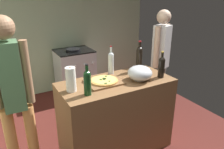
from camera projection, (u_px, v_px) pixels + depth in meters
name	position (u px, v px, depth m)	size (l,w,h in m)	color
ground_plane	(86.00, 125.00, 3.36)	(3.96, 3.49, 0.02)	#511E19
kitchen_wall_rear	(52.00, 25.00, 4.10)	(3.96, 0.10, 2.60)	#99A889
counter	(116.00, 116.00, 2.70)	(1.32, 0.62, 0.94)	brown
cutting_board	(104.00, 82.00, 2.48)	(0.40, 0.32, 0.02)	brown
pizza	(104.00, 80.00, 2.47)	(0.31, 0.31, 0.03)	tan
mixing_bowl	(140.00, 73.00, 2.53)	(0.29, 0.29, 0.17)	#B2B2B7
paper_towel_roll	(71.00, 79.00, 2.24)	(0.10, 0.10, 0.26)	white
wine_bottle_green	(87.00, 82.00, 2.16)	(0.08, 0.08, 0.32)	#143819
wine_bottle_amber	(139.00, 57.00, 2.81)	(0.08, 0.08, 0.39)	black
wine_bottle_dark	(161.00, 66.00, 2.60)	(0.08, 0.08, 0.32)	black
wine_bottle_clear	(111.00, 62.00, 2.67)	(0.07, 0.07, 0.36)	silver
stove	(75.00, 72.00, 4.21)	(0.67, 0.59, 0.92)	#B7B7BC
person_in_stripes	(14.00, 95.00, 2.06)	(0.36, 0.21, 1.73)	#D88C4C
person_in_red	(160.00, 59.00, 3.28)	(0.35, 0.26, 1.67)	slate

